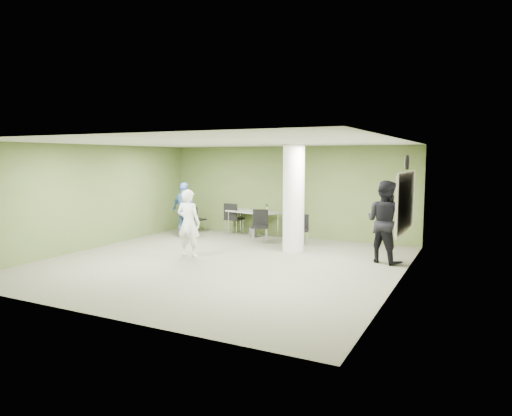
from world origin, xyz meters
The scene contains 17 objects.
floor centered at (0.00, 0.00, 0.00)m, with size 8.00×8.00×0.00m, color #575946.
ceiling centered at (0.00, 0.00, 2.80)m, with size 8.00×8.00×0.00m, color white.
wall_back centered at (0.00, 4.00, 1.40)m, with size 8.00×0.02×2.80m, color #4D5F2D.
wall_left centered at (-4.00, 0.00, 1.40)m, with size 0.02×8.00×2.80m, color #4D5F2D.
wall_right_cream centered at (4.00, 0.00, 1.40)m, with size 0.02×8.00×2.80m, color #C1B6A0.
column centered at (1.00, 2.00, 1.40)m, with size 0.56×0.56×2.80m, color silver.
whiteboard centered at (3.92, 1.20, 1.50)m, with size 0.05×2.30×1.30m.
wall_clock centered at (3.92, 1.20, 2.35)m, with size 0.06×0.32×0.32m.
folding_table centered at (-0.96, 3.54, 0.74)m, with size 1.78×1.05×1.04m.
wastebasket centered at (-0.91, 3.41, 0.14)m, with size 0.24×0.24×0.27m, color #4C4C4C.
chair_back_left centered at (-2.99, 3.37, 0.50)m, with size 0.53×0.53×0.86m.
chair_back_right centered at (-1.71, 3.56, 0.59)m, with size 0.51×0.51×1.01m.
chair_table_left centered at (-0.34, 2.76, 0.55)m, with size 0.61×0.61×0.94m.
chair_table_right centered at (0.85, 3.01, 0.49)m, with size 0.52×0.52×0.84m.
woman_white centered at (-1.08, 0.22, 0.84)m, with size 0.61×0.40×1.67m, color white.
man_black centered at (3.40, 1.72, 0.96)m, with size 0.94×0.73×1.93m, color black.
man_blue centered at (-2.72, 2.36, 0.85)m, with size 1.00×0.42×1.70m, color #4772B1.
Camera 1 is at (5.41, -9.03, 2.45)m, focal length 32.00 mm.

